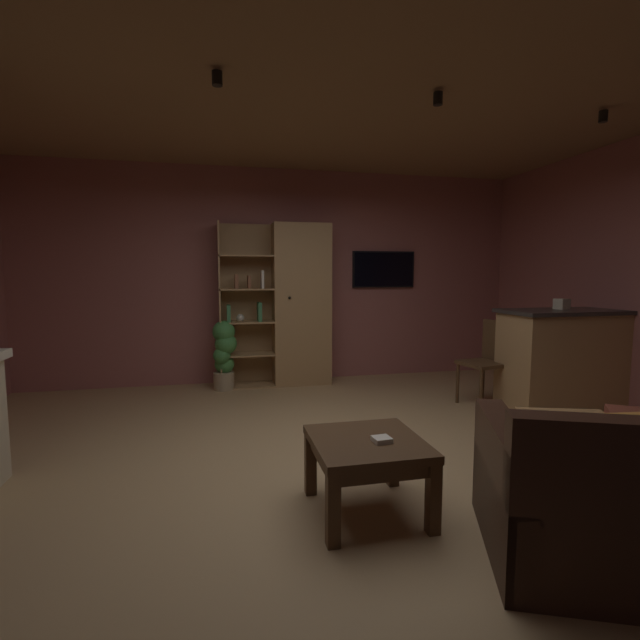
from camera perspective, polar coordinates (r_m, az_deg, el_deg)
floor at (r=3.63m, az=1.45°, el=-17.55°), size 6.51×5.63×0.02m
wall_back at (r=6.13m, az=-5.02°, el=5.43°), size 6.63×0.06×2.78m
ceiling at (r=3.60m, az=1.57°, el=28.07°), size 6.51×5.63×0.02m
window_pane_back at (r=6.06m, az=-9.00°, el=4.52°), size 0.74×0.01×0.73m
bookshelf_cabinet at (r=5.90m, az=-3.26°, el=1.84°), size 1.40×0.41×2.06m
kitchen_bar_counter at (r=5.50m, az=28.83°, el=-4.30°), size 1.48×0.65×1.06m
tissue_box at (r=5.41m, az=27.90°, el=1.78°), size 0.14×0.14×0.11m
coffee_table at (r=2.85m, az=5.88°, el=-16.20°), size 0.65×0.67×0.45m
table_book_0 at (r=2.78m, az=7.70°, el=-14.54°), size 0.11×0.11×0.03m
dining_chair at (r=5.31m, az=20.29°, el=-4.31°), size 0.49×0.49×0.92m
potted_floor_plant at (r=5.75m, az=-11.85°, el=-3.99°), size 0.29×0.31×0.86m
wall_mounted_tv at (r=6.42m, az=7.91°, el=6.26°), size 0.88×0.06×0.50m
track_light_spot_1 at (r=3.48m, az=-12.70°, el=27.29°), size 0.07×0.07×0.09m
track_light_spot_2 at (r=3.84m, az=14.49°, el=25.14°), size 0.07×0.07×0.09m
track_light_spot_3 at (r=4.72m, az=31.81°, el=20.75°), size 0.07×0.07×0.09m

